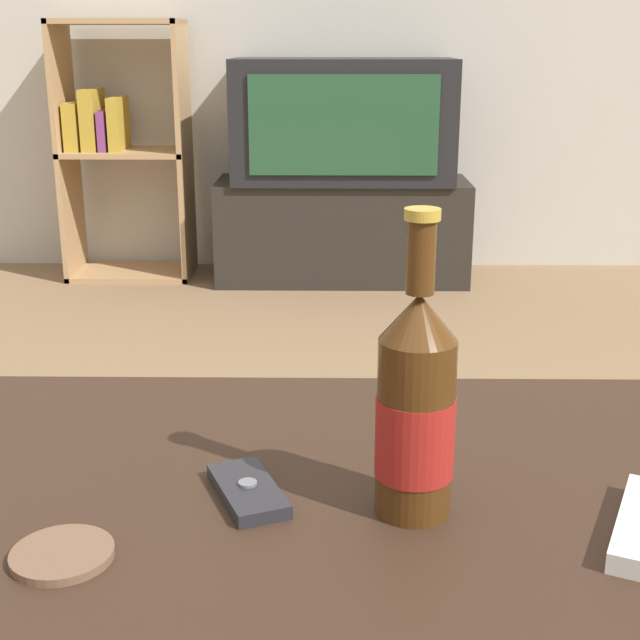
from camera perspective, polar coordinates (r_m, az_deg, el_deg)
name	(u,v)px	position (r m, az deg, el deg)	size (l,w,h in m)	color
coffee_table	(260,569)	(0.92, -3.88, -15.60)	(1.36, 0.71, 0.50)	#332116
tv_stand	(342,230)	(3.61, 1.43, 5.77)	(1.00, 0.38, 0.40)	#28231E
television	(343,121)	(3.54, 1.48, 12.64)	(0.85, 0.43, 0.46)	black
bookshelf	(118,144)	(3.70, -12.81, 10.90)	(0.49, 0.30, 1.01)	tan
beer_bottle	(416,411)	(0.84, 6.17, -5.81)	(0.08, 0.08, 0.30)	#47280F
cell_phone	(248,491)	(0.91, -4.64, -10.83)	(0.09, 0.13, 0.02)	#232328
coaster	(62,554)	(0.84, -16.17, -14.22)	(0.09, 0.09, 0.01)	brown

